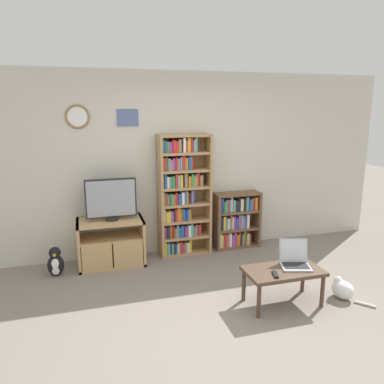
# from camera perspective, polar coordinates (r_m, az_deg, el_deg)

# --- Properties ---
(ground_plane) EXTENTS (18.00, 18.00, 0.00)m
(ground_plane) POSITION_cam_1_polar(r_m,az_deg,el_deg) (3.97, 6.07, -19.29)
(ground_plane) COLOR gray
(wall_back) EXTENTS (6.54, 0.09, 2.60)m
(wall_back) POSITION_cam_1_polar(r_m,az_deg,el_deg) (5.43, -2.23, 4.32)
(wall_back) COLOR beige
(wall_back) RESTS_ON ground_plane
(tv_stand) EXTENTS (0.87, 0.49, 0.63)m
(tv_stand) POSITION_cam_1_polar(r_m,az_deg,el_deg) (5.22, -12.21, -7.50)
(tv_stand) COLOR tan
(tv_stand) RESTS_ON ground_plane
(television) EXTENTS (0.67, 0.18, 0.56)m
(television) POSITION_cam_1_polar(r_m,az_deg,el_deg) (5.06, -12.24, -1.11)
(television) COLOR black
(television) RESTS_ON tv_stand
(bookshelf_tall) EXTENTS (0.74, 0.30, 1.74)m
(bookshelf_tall) POSITION_cam_1_polar(r_m,az_deg,el_deg) (5.35, -1.64, -0.55)
(bookshelf_tall) COLOR tan
(bookshelf_tall) RESTS_ON ground_plane
(bookshelf_short) EXTENTS (0.70, 0.26, 0.85)m
(bookshelf_short) POSITION_cam_1_polar(r_m,az_deg,el_deg) (5.75, 6.59, -4.32)
(bookshelf_short) COLOR brown
(bookshelf_short) RESTS_ON ground_plane
(coffee_table) EXTENTS (0.83, 0.45, 0.40)m
(coffee_table) POSITION_cam_1_polar(r_m,az_deg,el_deg) (4.24, 13.73, -12.00)
(coffee_table) COLOR #4C3828
(coffee_table) RESTS_ON ground_plane
(laptop) EXTENTS (0.38, 0.38, 0.27)m
(laptop) POSITION_cam_1_polar(r_m,az_deg,el_deg) (4.32, 15.37, -9.91)
(laptop) COLOR #B7BABC
(laptop) RESTS_ON coffee_table
(remote_near_laptop) EXTENTS (0.09, 0.17, 0.02)m
(remote_near_laptop) POSITION_cam_1_polar(r_m,az_deg,el_deg) (4.06, 12.57, -12.13)
(remote_near_laptop) COLOR black
(remote_near_laptop) RESTS_ON coffee_table
(cat) EXTENTS (0.35, 0.46, 0.25)m
(cat) POSITION_cam_1_polar(r_m,az_deg,el_deg) (4.67, 21.92, -13.56)
(cat) COLOR white
(cat) RESTS_ON ground_plane
(penguin_figurine) EXTENTS (0.21, 0.19, 0.38)m
(penguin_figurine) POSITION_cam_1_polar(r_m,az_deg,el_deg) (5.14, -20.08, -10.09)
(penguin_figurine) COLOR black
(penguin_figurine) RESTS_ON ground_plane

